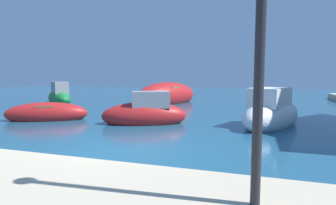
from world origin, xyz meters
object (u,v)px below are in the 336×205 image
(moored_boat_1, at_px, (47,114))
(moored_boat_3, at_px, (145,113))
(moored_boat_0, at_px, (60,97))
(moored_boat_4, at_px, (167,96))
(moored_boat_2, at_px, (272,113))

(moored_boat_1, xyz_separation_m, moored_boat_3, (4.85, 0.54, 0.14))
(moored_boat_1, bearing_deg, moored_boat_3, 158.88)
(moored_boat_1, relative_size, moored_boat_3, 0.99)
(moored_boat_0, height_order, moored_boat_1, moored_boat_0)
(moored_boat_1, xyz_separation_m, moored_boat_4, (2.98, 9.40, 0.27))
(moored_boat_2, bearing_deg, moored_boat_1, 122.38)
(moored_boat_4, bearing_deg, moored_boat_1, 4.28)
(moored_boat_3, xyz_separation_m, moored_boat_4, (-1.87, 8.86, 0.13))
(moored_boat_3, bearing_deg, moored_boat_1, -16.79)
(moored_boat_0, bearing_deg, moored_boat_4, -122.94)
(moored_boat_4, bearing_deg, moored_boat_2, 64.72)
(moored_boat_2, distance_m, moored_boat_4, 10.49)
(moored_boat_3, relative_size, moored_boat_4, 0.60)
(moored_boat_0, height_order, moored_boat_2, moored_boat_0)
(moored_boat_4, bearing_deg, moored_boat_3, 33.78)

